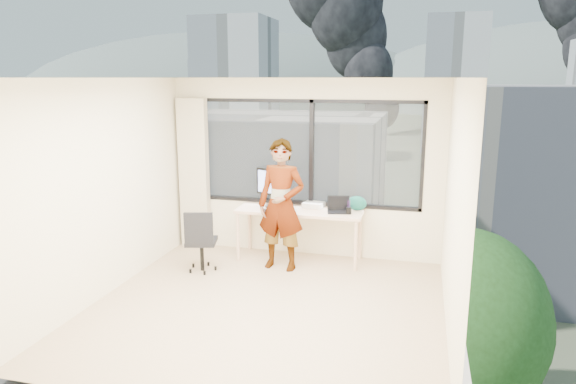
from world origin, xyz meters
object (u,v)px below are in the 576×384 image
(handbag, at_px, (357,203))
(monitor, at_px, (272,188))
(game_console, at_px, (314,205))
(chair, at_px, (201,239))
(person, at_px, (281,205))
(laptop, at_px, (339,206))
(desk, at_px, (299,235))

(handbag, bearing_deg, monitor, -174.95)
(monitor, height_order, game_console, monitor)
(chair, xyz_separation_m, handbag, (1.99, 0.93, 0.41))
(handbag, bearing_deg, game_console, 177.23)
(person, bearing_deg, laptop, 33.10)
(monitor, xyz_separation_m, laptop, (0.99, -0.09, -0.18))
(person, bearing_deg, desk, 73.38)
(desk, distance_m, chair, 1.42)
(person, xyz_separation_m, laptop, (0.73, 0.37, -0.05))
(desk, distance_m, handbag, 0.95)
(monitor, height_order, handbag, monitor)
(person, distance_m, laptop, 0.82)
(game_console, bearing_deg, chair, -135.82)
(laptop, bearing_deg, desk, 165.64)
(desk, height_order, person, person)
(person, xyz_separation_m, monitor, (-0.26, 0.46, 0.13))
(chair, relative_size, handbag, 3.25)
(desk, bearing_deg, person, -112.72)
(desk, relative_size, monitor, 3.18)
(desk, xyz_separation_m, handbag, (0.80, 0.16, 0.48))
(desk, height_order, chair, chair)
(monitor, bearing_deg, game_console, 34.71)
(game_console, bearing_deg, handbag, 5.51)
(game_console, height_order, handbag, handbag)
(laptop, distance_m, handbag, 0.29)
(monitor, bearing_deg, handbag, 26.47)
(chair, bearing_deg, desk, 18.28)
(desk, xyz_separation_m, chair, (-1.19, -0.76, 0.07))
(desk, bearing_deg, handbag, 11.46)
(chair, distance_m, person, 1.19)
(laptop, bearing_deg, game_console, 139.07)
(monitor, distance_m, game_console, 0.65)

